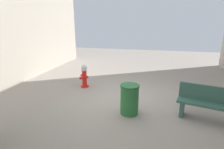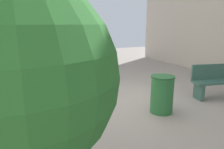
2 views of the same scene
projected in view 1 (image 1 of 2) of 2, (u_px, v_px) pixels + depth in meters
ground_plane at (125, 98)px, 6.39m from camera, size 23.40×23.40×0.00m
fire_hydrant at (84, 76)px, 7.39m from camera, size 0.41×0.39×0.94m
bench_near at (207, 103)px, 4.90m from camera, size 1.57×0.79×0.95m
trash_bin at (129, 99)px, 5.22m from camera, size 0.56×0.56×0.89m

